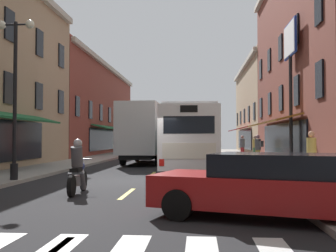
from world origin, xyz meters
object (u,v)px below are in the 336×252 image
object	(u,v)px
pedestrian_near	(258,148)
pedestrian_far	(255,147)
motorcycle_rider	(78,170)
billboard_sign	(290,58)
box_truck	(145,133)
pedestrian_mid	(242,147)
sedan_near	(160,149)
street_lamp_twin	(15,91)
transit_bus	(194,138)
sedan_mid	(271,185)
pedestrian_rear	(312,154)

from	to	relation	value
pedestrian_near	pedestrian_far	distance (m)	6.36
motorcycle_rider	billboard_sign	bearing A→B (deg)	48.46
pedestrian_far	box_truck	bearing A→B (deg)	-68.52
pedestrian_mid	pedestrian_far	bearing A→B (deg)	-142.36
sedan_near	motorcycle_rider	xyz separation A→B (m)	(-0.09, -25.13, 0.03)
pedestrian_mid	pedestrian_far	distance (m)	1.03
box_truck	pedestrian_far	size ratio (longest dim) A/B	4.76
box_truck	pedestrian_near	distance (m)	7.45
street_lamp_twin	billboard_sign	bearing A→B (deg)	31.36
pedestrian_near	pedestrian_far	world-z (taller)	pedestrian_near
transit_bus	sedan_near	bearing A→B (deg)	102.26
sedan_mid	motorcycle_rider	distance (m)	6.15
transit_bus	sedan_mid	distance (m)	13.35
pedestrian_near	pedestrian_rear	world-z (taller)	pedestrian_rear
sedan_near	pedestrian_far	size ratio (longest dim) A/B	2.49
pedestrian_near	billboard_sign	bearing A→B (deg)	-112.94
motorcycle_rider	pedestrian_near	distance (m)	14.41
motorcycle_rider	pedestrian_mid	size ratio (longest dim) A/B	1.19
transit_bus	motorcycle_rider	distance (m)	10.47
billboard_sign	pedestrian_near	xyz separation A→B (m)	(-1.31, 2.82, -4.88)
billboard_sign	pedestrian_rear	world-z (taller)	billboard_sign
pedestrian_near	pedestrian_rear	bearing A→B (deg)	-132.59
motorcycle_rider	sedan_near	bearing A→B (deg)	89.80
sedan_near	sedan_mid	distance (m)	28.92
pedestrian_rear	street_lamp_twin	size ratio (longest dim) A/B	0.31
pedestrian_mid	pedestrian_near	bearing A→B (deg)	160.39
motorcycle_rider	street_lamp_twin	distance (m)	4.87
box_truck	sedan_mid	world-z (taller)	box_truck
sedan_near	pedestrian_far	xyz separation A→B (m)	(7.84, -6.35, 0.34)
sedan_mid	pedestrian_rear	world-z (taller)	pedestrian_rear
billboard_sign	pedestrian_near	size ratio (longest dim) A/B	4.42
transit_bus	street_lamp_twin	bearing A→B (deg)	-131.86
motorcycle_rider	box_truck	bearing A→B (deg)	89.53
motorcycle_rider	street_lamp_twin	bearing A→B (deg)	141.83
box_truck	pedestrian_rear	xyz separation A→B (m)	(7.89, -10.50, -0.92)
sedan_near	transit_bus	bearing A→B (deg)	-77.74
transit_bus	pedestrian_near	world-z (taller)	transit_bus
pedestrian_near	street_lamp_twin	distance (m)	14.60
transit_bus	pedestrian_far	bearing A→B (deg)	63.12
pedestrian_rear	sedan_mid	bearing A→B (deg)	149.06
pedestrian_near	box_truck	bearing A→B (deg)	116.40
pedestrian_mid	pedestrian_far	world-z (taller)	pedestrian_mid
sedan_mid	pedestrian_near	xyz separation A→B (m)	(2.07, 15.80, 0.37)
billboard_sign	motorcycle_rider	size ratio (longest dim) A/B	3.72
motorcycle_rider	street_lamp_twin	xyz separation A→B (m)	(-3.18, 2.50, 2.72)
motorcycle_rider	pedestrian_far	bearing A→B (deg)	67.10
pedestrian_near	transit_bus	bearing A→B (deg)	166.43
transit_bus	sedan_mid	bearing A→B (deg)	-82.45
box_truck	pedestrian_far	world-z (taller)	box_truck
pedestrian_near	pedestrian_mid	xyz separation A→B (m)	(-0.18, 6.86, -0.03)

